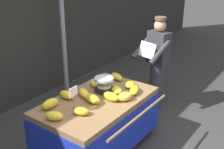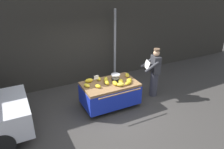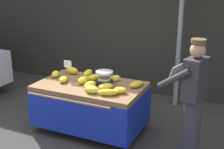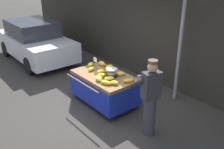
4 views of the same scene
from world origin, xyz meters
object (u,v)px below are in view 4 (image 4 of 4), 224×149
at_px(street_pole, 179,50).
at_px(banana_bunch_0, 109,67).
at_px(price_sign, 95,61).
at_px(banana_bunch_9, 102,64).
at_px(banana_bunch_3, 129,80).
at_px(banana_bunch_11, 91,69).
at_px(weighing_scale, 112,73).
at_px(banana_bunch_2, 106,83).
at_px(banana_bunch_12, 110,71).
at_px(banana_bunch_4, 101,76).
at_px(banana_bunch_7, 120,74).
at_px(banana_cart, 105,83).
at_px(banana_bunch_8, 99,79).
at_px(vendor_person, 150,98).
at_px(banana_bunch_10, 91,64).
at_px(banana_bunch_5, 114,83).
at_px(parked_car, 35,41).
at_px(banana_bunch_1, 101,72).
at_px(banana_bunch_6, 109,78).

distance_m(street_pole, banana_bunch_0, 1.89).
height_order(price_sign, banana_bunch_9, price_sign).
bearing_deg(banana_bunch_3, banana_bunch_11, -166.32).
relative_size(weighing_scale, banana_bunch_2, 0.95).
bearing_deg(banana_bunch_0, banana_bunch_12, -36.63).
bearing_deg(banana_bunch_4, banana_bunch_7, 65.57).
distance_m(banana_cart, banana_bunch_8, 0.48).
bearing_deg(vendor_person, banana_bunch_0, 167.42).
relative_size(banana_cart, weighing_scale, 6.22).
bearing_deg(banana_bunch_8, banana_bunch_11, 160.84).
bearing_deg(banana_bunch_10, weighing_scale, -1.69).
bearing_deg(banana_bunch_10, banana_bunch_8, -23.74).
xyz_separation_m(street_pole, banana_bunch_5, (-0.43, -1.82, -0.53)).
height_order(weighing_scale, banana_bunch_11, weighing_scale).
bearing_deg(banana_bunch_3, banana_bunch_10, -176.04).
height_order(banana_cart, weighing_scale, weighing_scale).
bearing_deg(banana_bunch_7, banana_bunch_0, 172.83).
height_order(banana_bunch_2, banana_bunch_12, banana_bunch_12).
relative_size(banana_bunch_2, banana_bunch_8, 1.31).
bearing_deg(banana_bunch_10, banana_bunch_3, 3.96).
xyz_separation_m(banana_bunch_2, banana_bunch_7, (-0.18, 0.60, 0.00)).
bearing_deg(parked_car, banana_bunch_9, 4.76).
bearing_deg(banana_bunch_5, banana_bunch_7, 123.80).
bearing_deg(weighing_scale, banana_bunch_1, -169.40).
bearing_deg(street_pole, banana_bunch_9, -140.37).
distance_m(banana_bunch_12, vendor_person, 1.71).
bearing_deg(banana_bunch_0, banana_bunch_9, -177.39).
bearing_deg(banana_bunch_9, vendor_person, -10.42).
bearing_deg(banana_bunch_3, banana_bunch_4, -150.63).
bearing_deg(banana_bunch_7, banana_bunch_5, -56.20).
xyz_separation_m(banana_bunch_8, vendor_person, (1.44, 0.26, -0.00)).
bearing_deg(banana_bunch_4, banana_bunch_11, 172.10).
relative_size(banana_cart, banana_bunch_1, 6.45).
relative_size(banana_cart, banana_bunch_10, 7.87).
xyz_separation_m(banana_bunch_0, banana_bunch_9, (-0.32, -0.01, 0.01)).
relative_size(banana_bunch_3, banana_bunch_4, 1.07).
height_order(banana_bunch_0, banana_bunch_3, banana_bunch_0).
xyz_separation_m(banana_bunch_8, banana_bunch_9, (-0.76, 0.67, 0.01)).
relative_size(banana_bunch_0, banana_bunch_3, 0.89).
xyz_separation_m(banana_bunch_6, vendor_person, (1.32, 0.03, 0.01)).
xyz_separation_m(banana_bunch_4, banana_bunch_10, (-0.82, 0.26, -0.00)).
relative_size(weighing_scale, banana_bunch_5, 1.39).
xyz_separation_m(banana_bunch_4, banana_bunch_8, (0.11, -0.15, 0.00)).
relative_size(banana_bunch_0, banana_bunch_7, 1.03).
bearing_deg(weighing_scale, banana_bunch_7, 73.38).
bearing_deg(street_pole, banana_bunch_1, -124.55).
height_order(banana_bunch_4, parked_car, parked_car).
xyz_separation_m(street_pole, banana_bunch_7, (-0.73, -1.37, -0.53)).
bearing_deg(banana_bunch_10, banana_bunch_11, -33.06).
distance_m(banana_bunch_7, vendor_person, 1.39).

